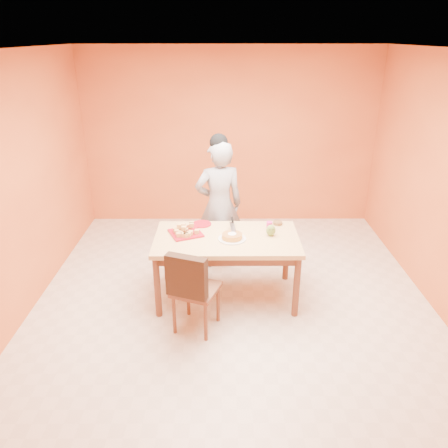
{
  "coord_description": "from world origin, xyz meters",
  "views": [
    {
      "loc": [
        -0.12,
        -4.2,
        2.82
      ],
      "look_at": [
        -0.1,
        0.3,
        0.86
      ],
      "focal_mm": 35.0,
      "sensor_mm": 36.0,
      "label": 1
    }
  ],
  "objects_px": {
    "person": "(219,206)",
    "checker_tin": "(278,223)",
    "pastry_platter": "(186,233)",
    "red_dinner_plate": "(202,224)",
    "egg_ornament": "(271,230)",
    "sponge_cake": "(232,236)",
    "magenta_glass": "(269,226)",
    "dining_table": "(227,245)",
    "dining_chair": "(196,288)"
  },
  "relations": [
    {
      "from": "person",
      "to": "checker_tin",
      "type": "xyz_separation_m",
      "value": [
        0.7,
        -0.43,
        -0.06
      ]
    },
    {
      "from": "person",
      "to": "pastry_platter",
      "type": "relative_size",
      "value": 5.04
    },
    {
      "from": "pastry_platter",
      "to": "red_dinner_plate",
      "type": "xyz_separation_m",
      "value": [
        0.17,
        0.26,
        -0.0
      ]
    },
    {
      "from": "pastry_platter",
      "to": "egg_ornament",
      "type": "relative_size",
      "value": 2.51
    },
    {
      "from": "sponge_cake",
      "to": "magenta_glass",
      "type": "distance_m",
      "value": 0.5
    },
    {
      "from": "egg_ornament",
      "to": "pastry_platter",
      "type": "bearing_deg",
      "value": 171.1
    },
    {
      "from": "person",
      "to": "pastry_platter",
      "type": "bearing_deg",
      "value": 49.34
    },
    {
      "from": "person",
      "to": "checker_tin",
      "type": "distance_m",
      "value": 0.82
    },
    {
      "from": "person",
      "to": "magenta_glass",
      "type": "xyz_separation_m",
      "value": [
        0.58,
        -0.58,
        -0.03
      ]
    },
    {
      "from": "dining_table",
      "to": "pastry_platter",
      "type": "distance_m",
      "value": 0.48
    },
    {
      "from": "egg_ornament",
      "to": "dining_table",
      "type": "bearing_deg",
      "value": 178.3
    },
    {
      "from": "red_dinner_plate",
      "to": "checker_tin",
      "type": "distance_m",
      "value": 0.9
    },
    {
      "from": "dining_chair",
      "to": "person",
      "type": "bearing_deg",
      "value": 101.07
    },
    {
      "from": "dining_table",
      "to": "person",
      "type": "distance_m",
      "value": 0.8
    },
    {
      "from": "sponge_cake",
      "to": "egg_ornament",
      "type": "distance_m",
      "value": 0.44
    },
    {
      "from": "dining_table",
      "to": "sponge_cake",
      "type": "relative_size",
      "value": 7.13
    },
    {
      "from": "pastry_platter",
      "to": "checker_tin",
      "type": "xyz_separation_m",
      "value": [
        1.07,
        0.26,
        0.01
      ]
    },
    {
      "from": "dining_table",
      "to": "checker_tin",
      "type": "bearing_deg",
      "value": 30.0
    },
    {
      "from": "pastry_platter",
      "to": "checker_tin",
      "type": "distance_m",
      "value": 1.1
    },
    {
      "from": "dining_chair",
      "to": "checker_tin",
      "type": "bearing_deg",
      "value": 66.57
    },
    {
      "from": "egg_ornament",
      "to": "magenta_glass",
      "type": "relative_size",
      "value": 1.35
    },
    {
      "from": "magenta_glass",
      "to": "dining_table",
      "type": "bearing_deg",
      "value": -158.27
    },
    {
      "from": "sponge_cake",
      "to": "egg_ornament",
      "type": "xyz_separation_m",
      "value": [
        0.43,
        0.09,
        0.03
      ]
    },
    {
      "from": "magenta_glass",
      "to": "dining_chair",
      "type": "bearing_deg",
      "value": -134.92
    },
    {
      "from": "sponge_cake",
      "to": "red_dinner_plate",
      "type": "bearing_deg",
      "value": 130.72
    },
    {
      "from": "pastry_platter",
      "to": "magenta_glass",
      "type": "bearing_deg",
      "value": 6.5
    },
    {
      "from": "sponge_cake",
      "to": "dining_chair",
      "type": "bearing_deg",
      "value": -123.91
    },
    {
      "from": "dining_chair",
      "to": "sponge_cake",
      "type": "relative_size",
      "value": 4.15
    },
    {
      "from": "sponge_cake",
      "to": "egg_ornament",
      "type": "height_order",
      "value": "egg_ornament"
    },
    {
      "from": "person",
      "to": "magenta_glass",
      "type": "distance_m",
      "value": 0.82
    },
    {
      "from": "pastry_platter",
      "to": "dining_table",
      "type": "bearing_deg",
      "value": -10.7
    },
    {
      "from": "pastry_platter",
      "to": "magenta_glass",
      "type": "distance_m",
      "value": 0.96
    },
    {
      "from": "dining_table",
      "to": "red_dinner_plate",
      "type": "height_order",
      "value": "red_dinner_plate"
    },
    {
      "from": "dining_chair",
      "to": "checker_tin",
      "type": "xyz_separation_m",
      "value": [
        0.92,
        0.96,
        0.29
      ]
    },
    {
      "from": "dining_chair",
      "to": "checker_tin",
      "type": "relative_size",
      "value": 8.41
    },
    {
      "from": "dining_table",
      "to": "person",
      "type": "height_order",
      "value": "person"
    },
    {
      "from": "dining_table",
      "to": "red_dinner_plate",
      "type": "bearing_deg",
      "value": 129.75
    },
    {
      "from": "dining_table",
      "to": "magenta_glass",
      "type": "distance_m",
      "value": 0.55
    },
    {
      "from": "red_dinner_plate",
      "to": "magenta_glass",
      "type": "bearing_deg",
      "value": -11.2
    },
    {
      "from": "magenta_glass",
      "to": "pastry_platter",
      "type": "bearing_deg",
      "value": -173.5
    },
    {
      "from": "pastry_platter",
      "to": "sponge_cake",
      "type": "relative_size",
      "value": 1.48
    },
    {
      "from": "dining_chair",
      "to": "red_dinner_plate",
      "type": "xyz_separation_m",
      "value": [
        0.02,
        0.96,
        0.28
      ]
    },
    {
      "from": "pastry_platter",
      "to": "person",
      "type": "bearing_deg",
      "value": 61.69
    },
    {
      "from": "dining_chair",
      "to": "sponge_cake",
      "type": "distance_m",
      "value": 0.74
    },
    {
      "from": "person",
      "to": "pastry_platter",
      "type": "distance_m",
      "value": 0.79
    },
    {
      "from": "dining_chair",
      "to": "person",
      "type": "relative_size",
      "value": 0.56
    },
    {
      "from": "sponge_cake",
      "to": "pastry_platter",
      "type": "bearing_deg",
      "value": 164.58
    },
    {
      "from": "person",
      "to": "egg_ornament",
      "type": "distance_m",
      "value": 0.94
    },
    {
      "from": "pastry_platter",
      "to": "red_dinner_plate",
      "type": "distance_m",
      "value": 0.31
    },
    {
      "from": "person",
      "to": "pastry_platter",
      "type": "height_order",
      "value": "person"
    }
  ]
}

